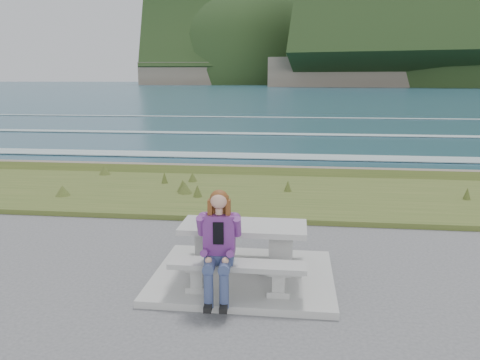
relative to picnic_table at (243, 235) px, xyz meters
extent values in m
cube|color=#A1A19C|center=(0.00, 0.00, -0.63)|extent=(2.60, 2.10, 0.10)
cube|color=#A1A19C|center=(-0.54, 0.00, -0.54)|extent=(0.62, 0.12, 0.08)
cube|color=#A1A19C|center=(-0.54, 0.00, -0.25)|extent=(0.34, 0.09, 0.51)
cube|color=#A1A19C|center=(-0.54, 0.00, 0.05)|extent=(0.62, 0.12, 0.08)
cube|color=#A1A19C|center=(0.54, 0.00, -0.54)|extent=(0.62, 0.12, 0.08)
cube|color=#A1A19C|center=(0.54, 0.00, -0.25)|extent=(0.34, 0.09, 0.51)
cube|color=#A1A19C|center=(0.54, 0.00, 0.05)|extent=(0.62, 0.12, 0.08)
cube|color=#A1A19C|center=(0.00, 0.00, 0.13)|extent=(1.80, 0.75, 0.08)
cube|color=#A1A19C|center=(-0.54, -0.70, -0.54)|extent=(0.30, 0.12, 0.08)
cube|color=#A1A19C|center=(-0.54, -0.70, -0.39)|extent=(0.17, 0.09, 0.22)
cube|color=#A1A19C|center=(-0.54, -0.70, -0.24)|extent=(0.30, 0.12, 0.08)
cube|color=#A1A19C|center=(0.54, -0.70, -0.54)|extent=(0.30, 0.12, 0.08)
cube|color=#A1A19C|center=(0.54, -0.70, -0.39)|extent=(0.17, 0.09, 0.22)
cube|color=#A1A19C|center=(0.54, -0.70, -0.24)|extent=(0.30, 0.12, 0.08)
cube|color=#A1A19C|center=(0.00, -0.70, -0.17)|extent=(1.80, 0.35, 0.07)
cube|color=#A1A19C|center=(-0.54, 0.70, -0.54)|extent=(0.30, 0.12, 0.08)
cube|color=#A1A19C|center=(-0.54, 0.70, -0.39)|extent=(0.17, 0.09, 0.22)
cube|color=#A1A19C|center=(-0.54, 0.70, -0.24)|extent=(0.30, 0.12, 0.08)
cube|color=#A1A19C|center=(0.54, 0.70, -0.54)|extent=(0.30, 0.12, 0.08)
cube|color=#A1A19C|center=(0.54, 0.70, -0.39)|extent=(0.17, 0.09, 0.22)
cube|color=#A1A19C|center=(0.54, 0.70, -0.24)|extent=(0.30, 0.12, 0.08)
cube|color=#A1A19C|center=(0.00, 0.70, -0.17)|extent=(1.80, 0.35, 0.07)
cube|color=#384E1D|center=(0.00, 5.00, -0.68)|extent=(160.00, 4.50, 0.22)
cube|color=brown|center=(0.00, 7.90, -0.68)|extent=(160.00, 0.80, 2.20)
plane|color=navy|center=(0.00, 430.00, -2.48)|extent=(1600.00, 1600.00, 0.00)
cube|color=silver|center=(0.00, 14.00, -2.42)|extent=(220.00, 3.00, 0.06)
cube|color=silver|center=(0.00, 22.00, -2.42)|extent=(220.00, 2.00, 0.06)
cube|color=silver|center=(0.00, 34.00, -2.42)|extent=(220.00, 1.40, 0.06)
cube|color=silver|center=(0.00, 52.00, -2.42)|extent=(220.00, 1.00, 0.06)
cube|color=brown|center=(-40.00, 440.00, 6.52)|extent=(201.55, 149.04, 18.00)
ellipsoid|color=black|center=(-40.00, 440.00, 9.52)|extent=(211.86, 162.91, 150.68)
cube|color=navy|center=(-0.22, -0.91, -0.30)|extent=(0.41, 0.72, 0.57)
cube|color=#6D2C7D|center=(-0.24, -0.68, 0.24)|extent=(0.42, 0.25, 0.52)
sphere|color=tan|center=(-0.24, -0.70, 0.70)|extent=(0.22, 0.22, 0.22)
sphere|color=#573314|center=(-0.24, -0.68, 0.71)|extent=(0.24, 0.24, 0.24)
camera|label=1|loc=(0.73, -6.37, 2.20)|focal=35.00mm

